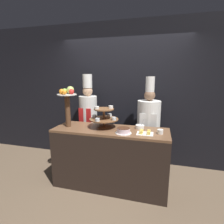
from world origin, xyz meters
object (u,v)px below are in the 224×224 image
object	(u,v)px
fruit_pedestal	(68,100)
chef_left	(88,117)
tiered_stand	(104,117)
cake_round	(123,131)
chef_center_left	(148,124)
cup_white	(160,132)
serving_bowl_far	(140,127)
cake_square_tray	(145,133)

from	to	relation	value
fruit_pedestal	chef_left	distance (m)	0.76
tiered_stand	cake_round	world-z (taller)	tiered_stand
tiered_stand	chef_center_left	distance (m)	0.89
tiered_stand	cup_white	distance (m)	0.88
tiered_stand	fruit_pedestal	xyz separation A→B (m)	(-0.57, -0.08, 0.27)
cup_white	chef_center_left	distance (m)	0.67
fruit_pedestal	chef_center_left	xyz separation A→B (m)	(1.24, 0.63, -0.48)
cup_white	serving_bowl_far	distance (m)	0.36
tiered_stand	cup_white	xyz separation A→B (m)	(0.87, -0.09, -0.14)
cake_round	chef_center_left	distance (m)	0.81
cup_white	cake_square_tray	xyz separation A→B (m)	(-0.21, -0.06, -0.01)
cake_square_tray	chef_left	size ratio (longest dim) A/B	0.13
tiered_stand	serving_bowl_far	distance (m)	0.58
cake_round	serving_bowl_far	world-z (taller)	serving_bowl_far
cup_white	cake_square_tray	distance (m)	0.22
fruit_pedestal	chef_center_left	world-z (taller)	chef_center_left
cake_round	cup_white	bearing A→B (deg)	12.17
cake_round	chef_left	xyz separation A→B (m)	(-0.85, 0.75, -0.02)
tiered_stand	chef_center_left	size ratio (longest dim) A/B	0.26
tiered_stand	fruit_pedestal	size ratio (longest dim) A/B	0.71
cake_round	serving_bowl_far	distance (m)	0.36
cake_square_tray	chef_left	world-z (taller)	chef_left
cake_round	serving_bowl_far	size ratio (longest dim) A/B	1.48
cake_square_tray	chef_center_left	distance (m)	0.69
cake_square_tray	serving_bowl_far	xyz separation A→B (m)	(-0.10, 0.24, 0.01)
cake_round	cup_white	size ratio (longest dim) A/B	2.83
cake_round	chef_left	size ratio (longest dim) A/B	0.13
tiered_stand	cake_round	bearing A→B (deg)	-29.34
fruit_pedestal	serving_bowl_far	world-z (taller)	fruit_pedestal
cake_square_tray	serving_bowl_far	bearing A→B (deg)	112.50
cake_round	fruit_pedestal	bearing A→B (deg)	172.85
tiered_stand	cake_square_tray	world-z (taller)	tiered_stand
tiered_stand	fruit_pedestal	distance (m)	0.64
cake_square_tray	chef_center_left	world-z (taller)	chef_center_left
cup_white	chef_center_left	world-z (taller)	chef_center_left
cup_white	chef_left	distance (m)	1.50
cake_round	cake_square_tray	xyz separation A→B (m)	(0.30, 0.05, -0.02)
cake_square_tray	chef_center_left	bearing A→B (deg)	89.40
cake_round	cake_square_tray	distance (m)	0.31
tiered_stand	cake_square_tray	size ratio (longest dim) A/B	1.98
fruit_pedestal	cake_round	world-z (taller)	fruit_pedestal
cake_round	chef_center_left	bearing A→B (deg)	67.53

